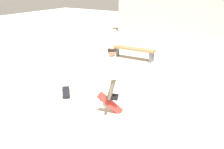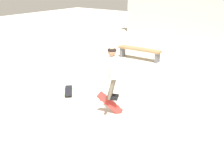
{
  "view_description": "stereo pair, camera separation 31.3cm",
  "coord_description": "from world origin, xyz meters",
  "views": [
    {
      "loc": [
        3.24,
        -4.83,
        3.27
      ],
      "look_at": [
        0.06,
        0.09,
        1.06
      ],
      "focal_mm": 40.0,
      "sensor_mm": 36.0,
      "label": 1
    },
    {
      "loc": [
        3.5,
        -4.65,
        3.27
      ],
      "look_at": [
        0.06,
        0.09,
        1.06
      ],
      "focal_mm": 40.0,
      "sensor_mm": 36.0,
      "label": 2
    }
  ],
  "objects": [
    {
      "name": "ground_plane",
      "position": [
        0.0,
        0.0,
        0.0
      ],
      "size": [
        40.0,
        40.0,
        0.0
      ],
      "primitive_type": "plane",
      "color": "beige"
    },
    {
      "name": "building_backdrop",
      "position": [
        0.03,
        9.83,
        1.79
      ],
      "size": [
        11.74,
        0.52,
        4.25
      ],
      "color": "beige",
      "rests_on": "ground_plane"
    },
    {
      "name": "park_bench",
      "position": [
        -1.76,
        4.64,
        0.38
      ],
      "size": [
        1.97,
        0.51,
        0.51
      ],
      "rotation": [
        0.0,
        0.0,
        0.06
      ],
      "color": "#99754C",
      "rests_on": "ground_plane"
    },
    {
      "name": "skater",
      "position": [
        0.06,
        0.09,
        1.21
      ],
      "size": [
        0.62,
        1.22,
        1.36
      ],
      "rotation": [
        0.0,
        0.0,
        0.43
      ],
      "color": "silver"
    },
    {
      "name": "skateboard_flipping",
      "position": [
        0.04,
        0.02,
        0.28
      ],
      "size": [
        0.57,
        0.44,
        0.66
      ],
      "rotation": [
        0.0,
        0.0,
        0.52
      ],
      "color": "red"
    },
    {
      "name": "skateboard_resting",
      "position": [
        -1.75,
        0.28,
        0.07
      ],
      "size": [
        0.71,
        0.72,
        0.08
      ],
      "rotation": [
        0.0,
        0.0,
        5.49
      ],
      "color": "black",
      "rests_on": "ground_plane"
    }
  ]
}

